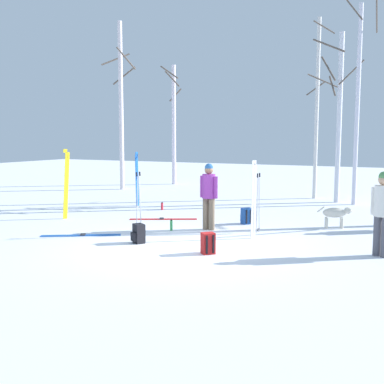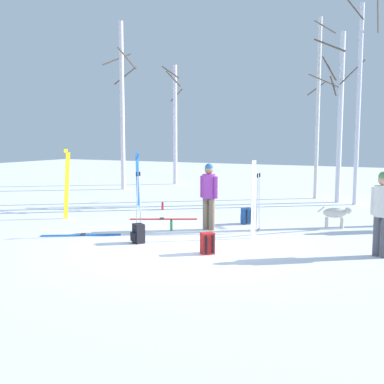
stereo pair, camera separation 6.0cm
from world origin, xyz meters
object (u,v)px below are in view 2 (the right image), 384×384
at_px(backpack_0, 138,234).
at_px(water_bottle_1, 163,206).
at_px(birch_tree_0, 122,104).
at_px(birch_tree_2, 318,107).
at_px(person_1, 382,208).
at_px(birch_tree_4, 359,102).
at_px(birch_tree_3, 339,115).
at_px(backpack_1, 246,216).
at_px(backpack_2, 207,243).
at_px(ski_pair_planted_0, 254,200).
at_px(ski_poles_0, 138,202).
at_px(person_2, 209,192).
at_px(ski_poles_1, 258,201).
at_px(dog, 336,214).
at_px(ski_pair_planted_2, 138,179).
at_px(ski_pair_lying_0, 163,219).
at_px(ski_pair_planted_1, 67,184).
at_px(birch_tree_1, 175,123).
at_px(ski_pair_lying_1, 81,235).
at_px(water_bottle_0, 171,225).

xyz_separation_m(backpack_0, water_bottle_1, (-1.97, 4.47, -0.09)).
xyz_separation_m(birch_tree_0, birch_tree_2, (8.56, 0.63, -0.33)).
height_order(person_1, birch_tree_4, birch_tree_4).
relative_size(backpack_0, birch_tree_3, 0.07).
relative_size(backpack_1, backpack_2, 1.00).
distance_m(ski_pair_planted_0, ski_poles_0, 2.78).
distance_m(person_2, backpack_0, 2.40).
relative_size(ski_poles_0, ski_poles_1, 1.04).
height_order(dog, birch_tree_3, birch_tree_3).
distance_m(ski_poles_1, birch_tree_3, 6.99).
distance_m(ski_pair_planted_2, birch_tree_4, 8.08).
relative_size(ski_poles_1, water_bottle_1, 5.80).
bearing_deg(water_bottle_1, backpack_0, -66.24).
height_order(person_2, ski_pair_planted_0, ski_pair_planted_0).
relative_size(ski_pair_lying_0, birch_tree_0, 0.24).
bearing_deg(ski_pair_planted_2, birch_tree_4, 29.05).
height_order(backpack_1, birch_tree_0, birch_tree_0).
bearing_deg(ski_pair_lying_0, backpack_1, 9.58).
xyz_separation_m(ski_pair_planted_1, birch_tree_1, (-2.06, 10.33, 2.06)).
bearing_deg(ski_pair_planted_2, person_1, -24.41).
xyz_separation_m(ski_pair_planted_0, ski_poles_0, (-2.64, -0.87, -0.10)).
relative_size(ski_pair_lying_1, birch_tree_1, 0.29).
height_order(birch_tree_3, birch_tree_4, birch_tree_4).
bearing_deg(ski_pair_planted_0, water_bottle_0, -179.18).
relative_size(ski_pair_planted_1, water_bottle_0, 7.20).
relative_size(dog, backpack_0, 1.97).
bearing_deg(backpack_0, water_bottle_1, 113.76).
height_order(water_bottle_0, birch_tree_2, birch_tree_2).
bearing_deg(water_bottle_0, backpack_1, 50.87).
height_order(ski_pair_planted_0, ski_poles_1, ski_pair_planted_0).
xyz_separation_m(person_2, backpack_2, (1.04, -2.33, -0.77)).
xyz_separation_m(ski_pair_planted_0, birch_tree_0, (-8.85, 7.39, 2.91)).
height_order(dog, ski_poles_1, ski_poles_1).
height_order(ski_poles_1, backpack_0, ski_poles_1).
height_order(ski_pair_lying_1, ski_poles_0, ski_poles_0).
xyz_separation_m(backpack_2, birch_tree_2, (0.05, 9.85, 3.28)).
bearing_deg(ski_pair_lying_0, backpack_2, -47.54).
xyz_separation_m(ski_pair_planted_2, birch_tree_1, (-2.51, 7.26, 2.14)).
height_order(ski_pair_planted_2, birch_tree_0, birch_tree_0).
distance_m(birch_tree_2, birch_tree_4, 1.94).
distance_m(ski_pair_lying_0, ski_pair_lying_1, 2.94).
bearing_deg(backpack_0, birch_tree_1, 115.18).
height_order(birch_tree_1, birch_tree_2, birch_tree_2).
xyz_separation_m(ski_poles_1, backpack_0, (-2.02, -2.37, -0.58)).
relative_size(ski_pair_planted_0, ski_poles_0, 1.20).
distance_m(backpack_0, birch_tree_3, 9.78).
xyz_separation_m(person_2, dog, (2.91, 1.67, -0.59)).
xyz_separation_m(backpack_1, birch_tree_0, (-8.06, 5.70, 3.62)).
bearing_deg(ski_pair_planted_1, ski_pair_lying_0, 23.27).
relative_size(ski_pair_lying_1, water_bottle_1, 6.73).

